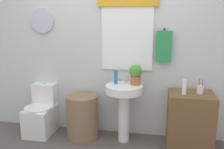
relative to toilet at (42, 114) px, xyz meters
The scene contains 10 objects.
back_wall 1.45m from the toilet, 15.21° to the left, with size 4.40×0.18×2.60m.
toilet is the anchor object (origin of this frame).
laundry_hamper 0.63m from the toilet, ahead, with size 0.43×0.43×0.61m, color #846647.
pedestal_sink 1.25m from the toilet, ahead, with size 0.49×0.49×0.79m.
faucet 1.34m from the toilet, ahead, with size 0.03×0.03×0.10m, color silver.
wooden_cabinet 2.06m from the toilet, ahead, with size 0.56×0.44×0.72m, color brown.
soap_bottle 1.24m from the toilet, ahead, with size 0.05×0.05×0.18m, color #2D6BB7.
potted_plant 1.50m from the toilet, ahead, with size 0.17×0.17×0.27m.
lotion_bottle 2.04m from the toilet, ahead, with size 0.05×0.05×0.18m, color white.
toothbrush_cup 2.22m from the toilet, ahead, with size 0.08×0.08×0.19m.
Camera 1 is at (0.67, -2.22, 1.65)m, focal length 39.64 mm.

